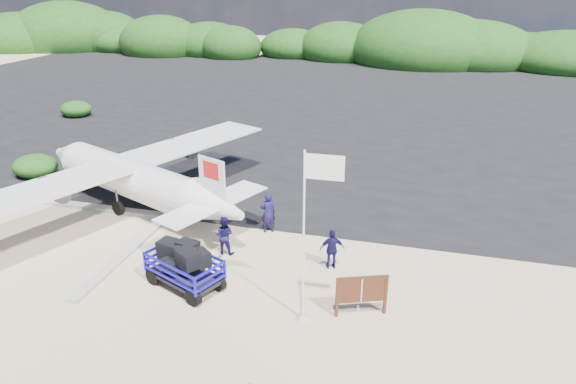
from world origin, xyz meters
name	(u,v)px	position (x,y,z in m)	size (l,w,h in m)	color
ground	(216,291)	(0.00, 0.00, 0.00)	(160.00, 160.00, 0.00)	beige
asphalt_apron	(346,103)	(0.00, 30.00, 0.00)	(90.00, 50.00, 0.04)	#B2B2B2
lagoon	(32,241)	(-9.00, 1.50, 0.00)	(9.00, 7.00, 0.40)	#B2B2B2
vegetation_band	(375,61)	(0.00, 55.00, 0.00)	(124.00, 8.00, 4.40)	#B2B2B2
baggage_cart	(186,287)	(-1.14, -0.03, 0.00)	(2.98, 1.70, 1.49)	#150DCD
flagpole	(302,318)	(3.36, -0.76, 0.00)	(1.16, 0.48, 5.82)	white
signboard	(360,315)	(5.17, -0.07, 0.00)	(1.83, 0.17, 1.51)	#552918
crew_a	(268,213)	(0.48, 4.87, 0.92)	(0.67, 0.44, 1.84)	#161243
crew_b	(224,235)	(-0.66, 2.62, 0.82)	(0.79, 0.62, 1.63)	#161243
crew_c	(332,249)	(3.71, 2.61, 0.81)	(0.95, 0.40, 1.62)	#161243
aircraft_large	(475,153)	(10.03, 18.44, 0.00)	(16.05, 16.05, 4.81)	#B2B2B2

